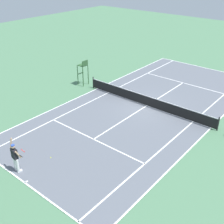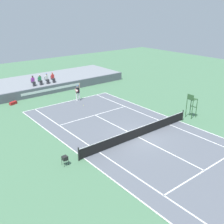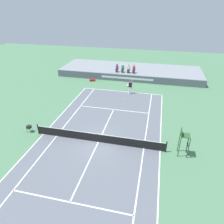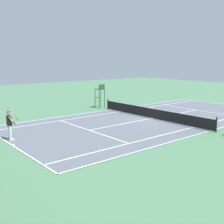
{
  "view_description": "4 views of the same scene",
  "coord_description": "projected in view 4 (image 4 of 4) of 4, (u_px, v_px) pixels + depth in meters",
  "views": [
    {
      "loc": [
        -11.22,
        18.05,
        10.77
      ],
      "look_at": [
        0.35,
        4.04,
        1.0
      ],
      "focal_mm": 46.17,
      "sensor_mm": 36.0,
      "label": 1
    },
    {
      "loc": [
        -14.44,
        -14.46,
        10.28
      ],
      "look_at": [
        0.35,
        4.04,
        1.0
      ],
      "focal_mm": 42.73,
      "sensor_mm": 36.0,
      "label": 2
    },
    {
      "loc": [
        4.53,
        -14.07,
        11.31
      ],
      "look_at": [
        0.35,
        4.04,
        1.0
      ],
      "focal_mm": 32.52,
      "sensor_mm": 36.0,
      "label": 3
    },
    {
      "loc": [
        -15.91,
        17.39,
        4.9
      ],
      "look_at": [
        0.35,
        4.04,
        1.0
      ],
      "focal_mm": 45.34,
      "sensor_mm": 36.0,
      "label": 4
    }
  ],
  "objects": [
    {
      "name": "ground_plane",
      "position": [
        152.0,
        119.0,
        23.83
      ],
      "size": [
        80.0,
        80.0,
        0.0
      ],
      "primitive_type": "plane",
      "color": "#4C7A56"
    },
    {
      "name": "court",
      "position": [
        152.0,
        119.0,
        23.83
      ],
      "size": [
        11.08,
        23.88,
        0.03
      ],
      "color": "slate",
      "rests_on": "ground"
    },
    {
      "name": "net",
      "position": [
        152.0,
        113.0,
        23.74
      ],
      "size": [
        11.98,
        0.1,
        1.07
      ],
      "color": "black",
      "rests_on": "ground"
    },
    {
      "name": "tennis_player",
      "position": [
        10.0,
        124.0,
        17.33
      ],
      "size": [
        0.8,
        0.62,
        2.08
      ],
      "color": "white",
      "rests_on": "ground"
    },
    {
      "name": "tennis_ball",
      "position": [
        44.0,
        136.0,
        18.35
      ],
      "size": [
        0.07,
        0.07,
        0.07
      ],
      "primitive_type": "sphere",
      "color": "#D1E533",
      "rests_on": "ground"
    },
    {
      "name": "umpire_chair",
      "position": [
        100.0,
        93.0,
        29.01
      ],
      "size": [
        0.77,
        0.77,
        2.44
      ],
      "color": "#2D562D",
      "rests_on": "ground"
    }
  ]
}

